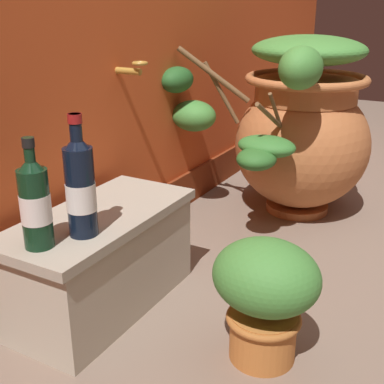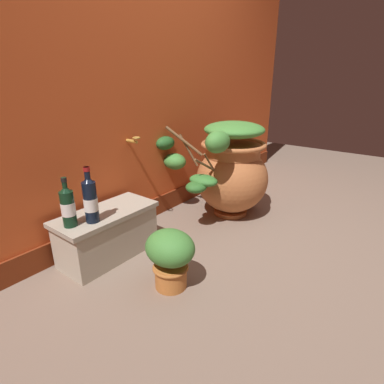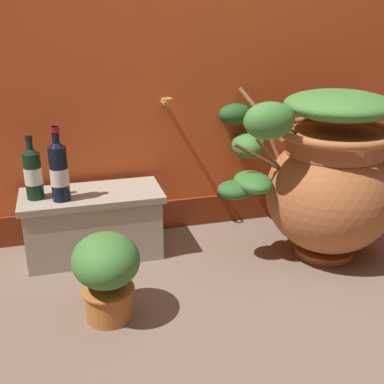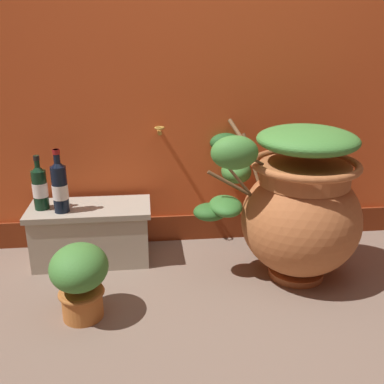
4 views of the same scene
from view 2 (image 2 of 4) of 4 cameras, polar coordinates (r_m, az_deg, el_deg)
ground_plane at (r=2.13m, az=15.23°, el=-11.89°), size 7.00×7.00×0.00m
back_wall at (r=2.50m, az=-10.14°, el=24.31°), size 4.40×0.33×2.60m
terracotta_urn at (r=2.56m, az=7.06°, el=4.07°), size 0.84×0.83×0.79m
stone_ledge at (r=2.09m, az=-15.40°, el=-7.16°), size 0.65×0.31×0.32m
wine_bottle_left at (r=1.85m, az=-22.08°, el=-2.35°), size 0.08×0.08×0.29m
wine_bottle_middle at (r=1.86m, az=-18.38°, el=-1.20°), size 0.08×0.08×0.33m
potted_shrub at (r=1.72m, az=-4.06°, el=-11.60°), size 0.25×0.29×0.35m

